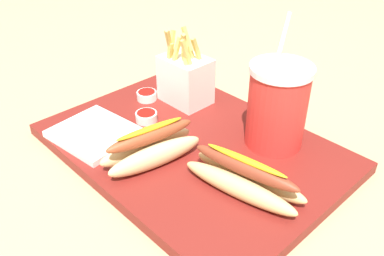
{
  "coord_description": "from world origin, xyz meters",
  "views": [
    {
      "loc": [
        -0.42,
        0.4,
        0.43
      ],
      "look_at": [
        0.0,
        0.0,
        0.05
      ],
      "focal_mm": 39.08,
      "sensor_mm": 36.0,
      "label": 1
    }
  ],
  "objects_px": {
    "soda_cup": "(277,106)",
    "hot_dog_1": "(151,148)",
    "fries_basket": "(185,79)",
    "hot_dog_2": "(244,178)",
    "ketchup_cup_2": "(147,95)",
    "napkin_stack": "(95,133)",
    "ketchup_cup_1": "(146,116)"
  },
  "relations": [
    {
      "from": "fries_basket",
      "to": "hot_dog_2",
      "type": "relative_size",
      "value": 0.8
    },
    {
      "from": "soda_cup",
      "to": "hot_dog_2",
      "type": "height_order",
      "value": "soda_cup"
    },
    {
      "from": "soda_cup",
      "to": "hot_dog_1",
      "type": "xyz_separation_m",
      "value": [
        0.1,
        0.18,
        -0.05
      ]
    },
    {
      "from": "hot_dog_2",
      "to": "ketchup_cup_2",
      "type": "bearing_deg",
      "value": -12.25
    },
    {
      "from": "hot_dog_2",
      "to": "soda_cup",
      "type": "bearing_deg",
      "value": -70.84
    },
    {
      "from": "fries_basket",
      "to": "hot_dog_2",
      "type": "height_order",
      "value": "fries_basket"
    },
    {
      "from": "fries_basket",
      "to": "ketchup_cup_1",
      "type": "xyz_separation_m",
      "value": [
        -0.01,
        0.1,
        -0.04
      ]
    },
    {
      "from": "ketchup_cup_1",
      "to": "hot_dog_2",
      "type": "bearing_deg",
      "value": 176.18
    },
    {
      "from": "fries_basket",
      "to": "ketchup_cup_1",
      "type": "relative_size",
      "value": 3.84
    },
    {
      "from": "soda_cup",
      "to": "ketchup_cup_2",
      "type": "distance_m",
      "value": 0.28
    },
    {
      "from": "hot_dog_2",
      "to": "napkin_stack",
      "type": "bearing_deg",
      "value": 16.49
    },
    {
      "from": "hot_dog_2",
      "to": "ketchup_cup_1",
      "type": "xyz_separation_m",
      "value": [
        0.25,
        -0.02,
        -0.01
      ]
    },
    {
      "from": "fries_basket",
      "to": "napkin_stack",
      "type": "relative_size",
      "value": 1.12
    },
    {
      "from": "hot_dog_1",
      "to": "hot_dog_2",
      "type": "height_order",
      "value": "hot_dog_1"
    },
    {
      "from": "hot_dog_1",
      "to": "napkin_stack",
      "type": "bearing_deg",
      "value": 12.62
    },
    {
      "from": "soda_cup",
      "to": "fries_basket",
      "type": "distance_m",
      "value": 0.21
    },
    {
      "from": "napkin_stack",
      "to": "soda_cup",
      "type": "bearing_deg",
      "value": -136.74
    },
    {
      "from": "hot_dog_1",
      "to": "napkin_stack",
      "type": "distance_m",
      "value": 0.13
    },
    {
      "from": "soda_cup",
      "to": "fries_basket",
      "type": "bearing_deg",
      "value": 3.13
    },
    {
      "from": "fries_basket",
      "to": "soda_cup",
      "type": "bearing_deg",
      "value": -176.87
    },
    {
      "from": "ketchup_cup_2",
      "to": "napkin_stack",
      "type": "bearing_deg",
      "value": 105.73
    },
    {
      "from": "hot_dog_1",
      "to": "ketchup_cup_1",
      "type": "xyz_separation_m",
      "value": [
        0.1,
        -0.07,
        -0.02
      ]
    },
    {
      "from": "ketchup_cup_1",
      "to": "ketchup_cup_2",
      "type": "xyz_separation_m",
      "value": [
        0.06,
        -0.05,
        -0.0
      ]
    },
    {
      "from": "hot_dog_2",
      "to": "ketchup_cup_1",
      "type": "bearing_deg",
      "value": -3.82
    },
    {
      "from": "hot_dog_1",
      "to": "napkin_stack",
      "type": "xyz_separation_m",
      "value": [
        0.12,
        0.03,
        -0.02
      ]
    },
    {
      "from": "hot_dog_1",
      "to": "soda_cup",
      "type": "bearing_deg",
      "value": -118.97
    },
    {
      "from": "hot_dog_2",
      "to": "ketchup_cup_2",
      "type": "relative_size",
      "value": 4.82
    },
    {
      "from": "ketchup_cup_2",
      "to": "napkin_stack",
      "type": "xyz_separation_m",
      "value": [
        -0.04,
        0.15,
        -0.0
      ]
    },
    {
      "from": "soda_cup",
      "to": "hot_dog_1",
      "type": "bearing_deg",
      "value": 61.03
    },
    {
      "from": "soda_cup",
      "to": "hot_dog_2",
      "type": "distance_m",
      "value": 0.15
    },
    {
      "from": "soda_cup",
      "to": "hot_dog_1",
      "type": "relative_size",
      "value": 1.31
    },
    {
      "from": "ketchup_cup_1",
      "to": "ketchup_cup_2",
      "type": "bearing_deg",
      "value": -38.83
    }
  ]
}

